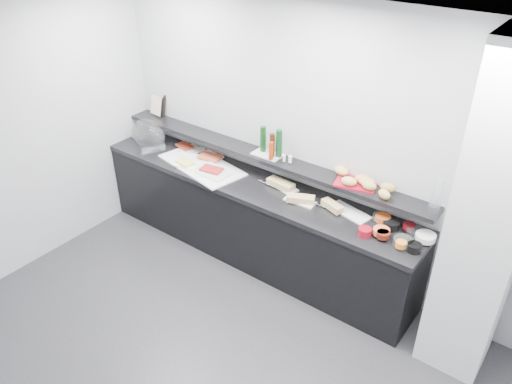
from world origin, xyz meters
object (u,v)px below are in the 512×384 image
Objects in this scene: sandwich_plate_mid at (300,201)px; carafe at (437,196)px; bread_tray at (356,183)px; framed_print at (161,104)px; cloche_base at (148,141)px; condiment_tray at (268,154)px.

carafe reaches higher than sandwich_plate_mid.
bread_tray is (0.45, 0.22, 0.25)m from sandwich_plate_mid.
framed_print is at bearing 168.02° from sandwich_plate_mid.
cloche_base reaches higher than sandwich_plate_mid.
bread_tray is at bearing 28.89° from cloche_base.
sandwich_plate_mid is 0.62m from condiment_tray.
carafe is (1.16, 0.19, 0.39)m from sandwich_plate_mid.
condiment_tray is 0.97m from bread_tray.
cloche_base is 1.37× the size of sandwich_plate_mid.
condiment_tray reaches higher than sandwich_plate_mid.
sandwich_plate_mid is (2.11, -0.03, -0.01)m from cloche_base.
framed_print reaches higher than bread_tray.
cloche_base is 1.12× the size of bread_tray.
carafe is (1.68, -0.01, 0.14)m from condiment_tray.
sandwich_plate_mid is at bearing 23.90° from cloche_base.
bread_tray is (0.97, 0.01, 0.00)m from condiment_tray.
condiment_tray is 0.82× the size of bread_tray.
cloche_base is 1.37× the size of carafe.
cloche_base is 1.61m from condiment_tray.
carafe reaches higher than bread_tray.
condiment_tray is (-0.53, 0.21, 0.25)m from sandwich_plate_mid.
cloche_base is at bearing 170.10° from bread_tray.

